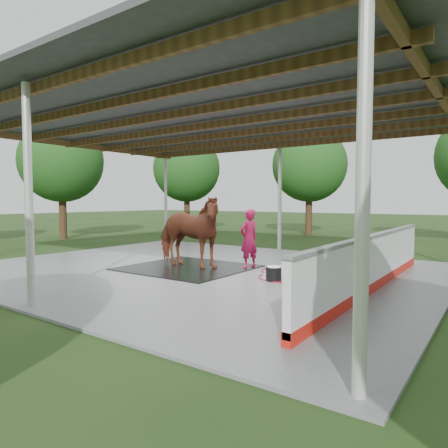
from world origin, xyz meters
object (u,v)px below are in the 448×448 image
Objects in this scene: dasher_board at (374,264)px; handler at (249,239)px; wash_bucket at (274,273)px; horse at (188,232)px.

handler reaches higher than dasher_board.
wash_bucket is at bearing -170.04° from dasher_board.
dasher_board is 22.33× the size of wash_bucket.
wash_bucket is (-2.12, -0.37, -0.37)m from dasher_board.
horse is 2.86m from wash_bucket.
handler is 4.47× the size of wash_bucket.
dasher_board is 4.99× the size of handler.
horse is 1.42× the size of handler.
wash_bucket is at bearing -96.28° from horse.
wash_bucket is at bearing 66.17° from handler.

